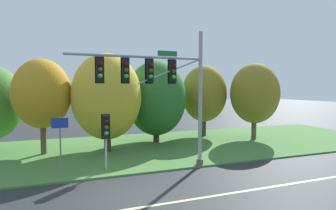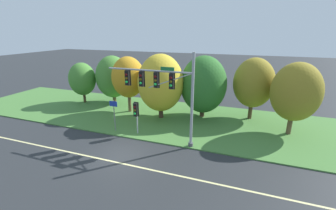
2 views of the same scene
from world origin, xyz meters
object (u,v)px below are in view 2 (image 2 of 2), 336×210
Objects in this scene: tree_tall_centre at (203,85)px; tree_right_far at (254,83)px; tree_furthest_back at (296,92)px; traffic_signal_mast at (163,87)px; tree_nearest_road at (82,79)px; route_sign_post at (114,111)px; pedestrian_signal_near_kerb at (136,111)px; tree_behind_signpost at (128,77)px; tree_mid_verge at (161,83)px; tree_left_of_mast at (113,77)px.

tree_right_far is at bearing 13.11° from tree_tall_centre.
tree_furthest_back reaches higher than tree_right_far.
traffic_signal_mast reaches higher than tree_right_far.
tree_right_far reaches higher than tree_nearest_road.
route_sign_post is at bearing -36.23° from tree_nearest_road.
tree_furthest_back reaches higher than pedestrian_signal_near_kerb.
tree_tall_centre is (7.00, 6.44, 1.64)m from route_sign_post.
traffic_signal_mast is 5.84m from route_sign_post.
tree_tall_centre is 5.12m from tree_right_far.
tree_furthest_back reaches higher than tree_behind_signpost.
tree_furthest_back is at bearing -39.27° from tree_right_far.
tree_mid_verge is (4.15, -0.59, -0.21)m from tree_behind_signpost.
route_sign_post is at bearing -57.26° from tree_left_of_mast.
tree_furthest_back reaches higher than tree_left_of_mast.
tree_behind_signpost is at bearing 124.46° from pedestrian_signal_near_kerb.
tree_furthest_back is at bearing -7.78° from tree_left_of_mast.
tree_mid_verge is 1.04× the size of tree_furthest_back.
tree_behind_signpost is (-6.39, 5.77, -0.75)m from traffic_signal_mast.
route_sign_post is (-2.24, -0.06, -0.24)m from pedestrian_signal_near_kerb.
route_sign_post is at bearing -75.98° from tree_behind_signpost.
tree_nearest_road is at bearing -161.77° from tree_left_of_mast.
tree_behind_signpost is at bearing -169.89° from tree_right_far.
route_sign_post is 0.47× the size of tree_behind_signpost.
tree_tall_centre is (1.92, 6.98, -1.19)m from traffic_signal_mast.
tree_mid_verge reaches higher than tree_nearest_road.
tree_left_of_mast is (-4.87, 7.58, 1.46)m from route_sign_post.
tree_furthest_back is (24.04, -1.52, 0.86)m from tree_nearest_road.
traffic_signal_mast is at bearing -66.61° from tree_mid_verge.
tree_nearest_road is 0.79× the size of tree_furthest_back.
tree_tall_centre is at bearing -5.45° from tree_left_of_mast.
tree_behind_signpost is at bearing -171.71° from tree_tall_centre.
route_sign_post is 0.57× the size of tree_nearest_road.
tree_behind_signpost is 8.40m from tree_tall_centre.
tree_right_far is at bearing 10.11° from tree_behind_signpost.
tree_left_of_mast is at bearing 172.22° from tree_furthest_back.
tree_furthest_back is at bearing 27.40° from traffic_signal_mast.
pedestrian_signal_near_kerb is at bearing -97.39° from tree_mid_verge.
tree_mid_verge reaches higher than tree_behind_signpost.
tree_behind_signpost is at bearing 137.89° from traffic_signal_mast.
pedestrian_signal_near_kerb is at bearing -142.22° from tree_right_far.
route_sign_post is 9.12m from tree_left_of_mast.
pedestrian_signal_near_kerb reaches higher than route_sign_post.
route_sign_post is 10.78m from tree_nearest_road.
tree_right_far is at bearing 17.97° from tree_mid_verge.
route_sign_post is at bearing 173.95° from traffic_signal_mast.
tree_nearest_road is 0.76× the size of tree_mid_verge.
tree_mid_verge reaches higher than route_sign_post.
tree_left_of_mast is (3.77, 1.24, 0.31)m from tree_nearest_road.
tree_furthest_back is at bearing 17.35° from route_sign_post.
tree_furthest_back is (15.40, 4.81, 2.01)m from route_sign_post.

